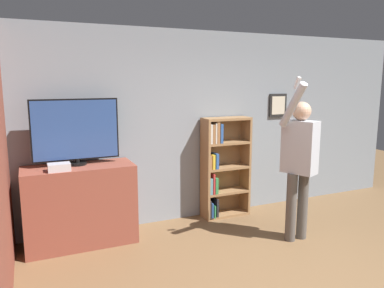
# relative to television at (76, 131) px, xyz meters

# --- Properties ---
(wall_back) EXTENTS (7.17, 0.09, 2.70)m
(wall_back) POSITION_rel_television_xyz_m (1.82, 0.26, -0.05)
(wall_back) COLOR gray
(wall_back) RESTS_ON ground_plane
(tv_ledge) EXTENTS (1.31, 0.56, 0.99)m
(tv_ledge) POSITION_rel_television_xyz_m (-0.00, -0.07, -0.91)
(tv_ledge) COLOR brown
(tv_ledge) RESTS_ON ground_plane
(television) EXTENTS (1.02, 0.22, 0.81)m
(television) POSITION_rel_television_xyz_m (0.00, 0.00, 0.00)
(television) COLOR black
(television) RESTS_ON tv_ledge
(game_console) EXTENTS (0.25, 0.17, 0.09)m
(game_console) POSITION_rel_television_xyz_m (-0.23, -0.24, -0.37)
(game_console) COLOR silver
(game_console) RESTS_ON tv_ledge
(bookshelf) EXTENTS (0.71, 0.28, 1.48)m
(bookshelf) POSITION_rel_television_xyz_m (2.05, 0.08, -0.65)
(bookshelf) COLOR #997047
(bookshelf) RESTS_ON ground_plane
(person) EXTENTS (0.55, 0.56, 2.05)m
(person) POSITION_rel_television_xyz_m (2.52, -1.06, -0.34)
(person) COLOR #56514C
(person) RESTS_ON ground_plane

